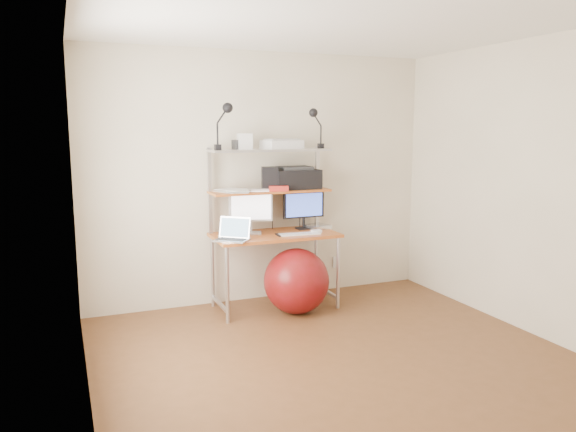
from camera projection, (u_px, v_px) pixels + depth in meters
name	position (u px, v px, depth m)	size (l,w,h in m)	color
room	(346.00, 199.00, 4.04)	(3.60, 3.60, 3.60)	brown
computer_desk	(272.00, 211.00, 5.46)	(1.20, 0.60, 1.57)	#BF6A25
wall_outlet	(336.00, 262.00, 6.14)	(0.08, 0.01, 0.12)	silver
monitor_silver	(251.00, 208.00, 5.41)	(0.41, 0.20, 0.47)	#B7B8BD
monitor_black	(304.00, 207.00, 5.66)	(0.44, 0.13, 0.44)	black
laptop	(233.00, 235.00, 5.13)	(0.38, 0.37, 0.26)	#B7B8BC
keyboard	(299.00, 234.00, 5.39)	(0.40, 0.11, 0.01)	silver
mouse	(316.00, 231.00, 5.48)	(0.10, 0.06, 0.03)	silver
mac_mini	(318.00, 227.00, 5.70)	(0.21, 0.21, 0.04)	#B7B8BC
phone	(280.00, 235.00, 5.34)	(0.07, 0.13, 0.01)	black
printer	(295.00, 178.00, 5.62)	(0.47, 0.32, 0.22)	black
nas_cube	(270.00, 179.00, 5.46)	(0.15, 0.15, 0.23)	black
red_box	(278.00, 188.00, 5.41)	(0.19, 0.12, 0.05)	#B5261D
scanner	(282.00, 144.00, 5.49)	(0.41, 0.31, 0.10)	silver
box_white	(245.00, 141.00, 5.32)	(0.13, 0.11, 0.15)	silver
box_grey	(238.00, 145.00, 5.34)	(0.09, 0.09, 0.09)	#2E2E30
clip_lamp_left	(226.00, 116.00, 5.12)	(0.17, 0.10, 0.43)	black
clip_lamp_right	(315.00, 119.00, 5.51)	(0.16, 0.09, 0.39)	black
exercise_ball	(296.00, 281.00, 5.34)	(0.63, 0.63, 0.63)	maroon
paper_stack	(234.00, 190.00, 5.35)	(0.38, 0.42, 0.02)	white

